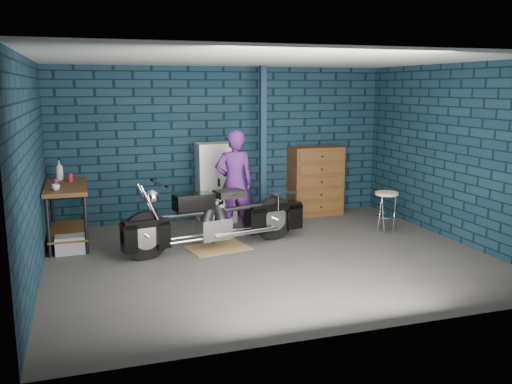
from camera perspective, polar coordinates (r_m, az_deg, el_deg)
ground at (r=7.64m, az=1.46°, el=-6.87°), size 6.00×6.00×0.00m
room_walls at (r=7.81m, az=0.17°, el=7.76°), size 6.02×5.01×2.71m
support_post at (r=9.35m, az=0.73°, el=4.89°), size 0.10×0.10×2.70m
workbench at (r=8.64m, az=-19.19°, el=-2.26°), size 0.60×1.40×0.91m
drip_mat at (r=8.07m, az=-4.02°, el=-5.87°), size 0.97×0.80×0.01m
motorcycle at (r=7.94m, az=-4.08°, el=-2.21°), size 2.51×1.12×1.07m
person at (r=8.58m, az=-2.30°, el=0.92°), size 0.63×0.42×1.69m
storage_bin at (r=8.23m, az=-18.97°, el=-5.24°), size 0.41×0.29×0.25m
locker at (r=9.49m, az=-4.26°, el=0.97°), size 0.65×0.46×1.39m
tool_chest at (r=10.12m, az=6.29°, el=1.19°), size 0.95×0.53×1.27m
shop_stool at (r=9.07m, az=13.52°, el=-2.10°), size 0.47×0.47×0.67m
cup_a at (r=8.14m, az=-20.34°, el=0.47°), size 0.13×0.13×0.09m
mug_purple at (r=8.50m, az=-20.34°, el=0.96°), size 0.10×0.10×0.11m
mug_red at (r=8.85m, az=-18.98°, el=1.46°), size 0.11×0.11×0.12m
bottle at (r=9.00m, az=-19.99°, el=2.15°), size 0.13×0.13×0.31m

